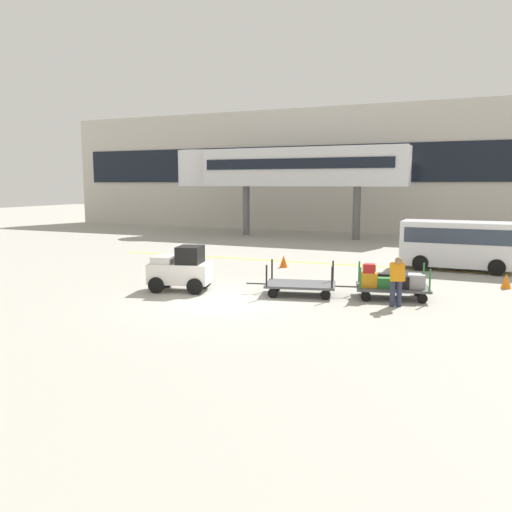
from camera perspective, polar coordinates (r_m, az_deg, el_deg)
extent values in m
plane|color=#9E9B91|center=(16.30, -3.76, -5.19)|extent=(120.00, 120.00, 0.00)
cube|color=yellow|center=(24.40, 7.07, -0.80)|extent=(21.55, 0.58, 0.01)
cube|color=#BCB7AD|center=(40.82, 12.97, 9.27)|extent=(54.11, 2.40, 9.51)
cube|color=black|center=(39.60, 12.68, 10.01)|extent=(51.41, 0.12, 2.80)
cube|color=silver|center=(35.98, 4.84, 9.77)|extent=(14.60, 2.20, 2.60)
cylinder|color=silver|center=(39.16, -6.38, 9.60)|extent=(3.00, 3.00, 2.60)
cube|color=black|center=(34.90, 4.25, 10.16)|extent=(13.14, 0.08, 0.70)
cylinder|color=#59595B|center=(37.45, -1.09, 5.03)|extent=(0.50, 0.50, 3.53)
cylinder|color=#59595B|center=(34.97, 11.06, 4.67)|extent=(0.50, 0.50, 3.53)
cube|color=white|center=(18.16, -8.38, -1.87)|extent=(2.30, 1.55, 0.70)
cube|color=black|center=(17.95, -7.31, 0.14)|extent=(1.00, 1.15, 0.60)
cube|color=silver|center=(18.27, -10.13, -0.35)|extent=(0.89, 1.07, 0.24)
cylinder|color=black|center=(18.93, -9.83, -2.57)|extent=(0.59, 0.30, 0.56)
cylinder|color=black|center=(17.96, -10.95, -3.17)|extent=(0.59, 0.30, 0.56)
cylinder|color=black|center=(18.52, -5.85, -2.73)|extent=(0.59, 0.30, 0.56)
cylinder|color=black|center=(17.53, -6.76, -3.35)|extent=(0.59, 0.30, 0.56)
cube|color=#4C4C4F|center=(17.38, 4.94, -3.16)|extent=(2.56, 1.89, 0.08)
cylinder|color=black|center=(18.06, 1.78, -1.45)|extent=(0.06, 0.06, 0.70)
cylinder|color=black|center=(16.80, 1.17, -2.17)|extent=(0.06, 0.06, 0.70)
cylinder|color=black|center=(17.89, 8.51, -1.63)|extent=(0.06, 0.06, 0.70)
cylinder|color=black|center=(16.62, 8.41, -2.36)|extent=(0.06, 0.06, 0.70)
cylinder|color=black|center=(18.09, 2.37, -3.34)|extent=(0.33, 0.17, 0.32)
cylinder|color=black|center=(16.93, 1.85, -4.12)|extent=(0.33, 0.17, 0.32)
cylinder|color=black|center=(17.96, 7.84, -3.49)|extent=(0.33, 0.17, 0.32)
cylinder|color=black|center=(16.79, 7.70, -4.30)|extent=(0.33, 0.17, 0.32)
cylinder|color=#333333|center=(17.57, 0.05, -3.07)|extent=(0.69, 0.21, 0.05)
cube|color=#4C4C4F|center=(17.40, 14.85, -3.39)|extent=(2.56, 1.89, 0.08)
cylinder|color=#237033|center=(17.90, 11.34, -1.69)|extent=(0.06, 0.06, 0.70)
cylinder|color=#237033|center=(16.63, 11.46, -2.43)|extent=(0.06, 0.06, 0.70)
cylinder|color=#237033|center=(18.09, 18.06, -1.83)|extent=(0.06, 0.06, 0.70)
cylinder|color=#237033|center=(16.83, 18.68, -2.57)|extent=(0.06, 0.06, 0.70)
cylinder|color=black|center=(17.96, 11.92, -3.59)|extent=(0.33, 0.17, 0.32)
cylinder|color=black|center=(16.80, 12.06, -4.40)|extent=(0.33, 0.17, 0.32)
cylinder|color=black|center=(18.12, 17.39, -3.69)|extent=(0.33, 0.17, 0.32)
cylinder|color=black|center=(16.96, 17.91, -4.49)|extent=(0.33, 0.17, 0.32)
cylinder|color=#333333|center=(17.33, 9.90, -3.35)|extent=(0.69, 0.21, 0.05)
cube|color=#726651|center=(17.58, 12.37, -2.36)|extent=(0.46, 0.36, 0.42)
cube|color=orange|center=(17.01, 12.38, -2.61)|extent=(0.59, 0.44, 0.47)
cube|color=black|center=(17.62, 13.88, -2.47)|extent=(0.64, 0.44, 0.37)
cube|color=#236B2D|center=(17.05, 14.09, -2.89)|extent=(0.56, 0.47, 0.33)
cube|color=navy|center=(17.66, 15.71, -2.54)|extent=(0.50, 0.35, 0.35)
cube|color=black|center=(17.09, 15.68, -2.81)|extent=(0.59, 0.42, 0.40)
cube|color=#99999E|center=(17.76, 17.17, -2.48)|extent=(0.48, 0.37, 0.39)
cube|color=#99999E|center=(17.12, 17.30, -2.76)|extent=(0.58, 0.35, 0.45)
cube|color=orange|center=(17.52, 12.40, -1.30)|extent=(0.48, 0.45, 0.23)
cube|color=red|center=(16.95, 12.42, -1.34)|extent=(0.40, 0.36, 0.29)
cylinder|color=#2D334C|center=(16.25, 14.86, -4.01)|extent=(0.16, 0.16, 0.82)
cylinder|color=#2D334C|center=(16.29, 15.55, -4.00)|extent=(0.16, 0.16, 0.82)
cube|color=orange|center=(16.05, 15.37, -1.72)|extent=(0.52, 0.53, 0.61)
sphere|color=#8C6647|center=(15.88, 15.51, -0.49)|extent=(0.22, 0.22, 0.22)
cube|color=silver|center=(23.91, 21.59, 1.28)|extent=(4.83, 1.98, 1.90)
cube|color=#2D3847|center=(23.87, 21.64, 2.23)|extent=(4.45, 2.02, 0.64)
cylinder|color=black|center=(23.25, 17.74, -0.72)|extent=(0.68, 0.25, 0.68)
cylinder|color=black|center=(23.14, 25.08, -1.14)|extent=(0.68, 0.25, 0.68)
cone|color=orange|center=(20.46, 25.95, -2.49)|extent=(0.36, 0.36, 0.55)
cone|color=#EA590F|center=(23.05, 3.07, -0.59)|extent=(0.36, 0.36, 0.55)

